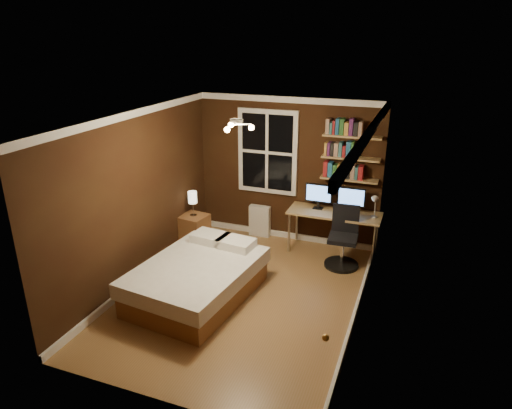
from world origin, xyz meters
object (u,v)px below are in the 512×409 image
(bedside_lamp, at_px, (193,204))
(radiator, at_px, (260,221))
(monitor_left, at_px, (319,196))
(desk_lamp, at_px, (375,206))
(bed, at_px, (198,279))
(office_chair, at_px, (343,244))
(nightstand, at_px, (194,230))
(desk, at_px, (334,216))
(monitor_right, at_px, (351,200))

(bedside_lamp, xyz_separation_m, radiator, (0.93, 0.75, -0.47))
(monitor_left, height_order, desk_lamp, desk_lamp)
(bed, distance_m, desk_lamp, 2.95)
(office_chair, bearing_deg, desk_lamp, 36.36)
(nightstand, xyz_separation_m, desk, (2.30, 0.56, 0.38))
(monitor_left, relative_size, desk_lamp, 1.03)
(monitor_left, xyz_separation_m, desk_lamp, (0.93, -0.15, 0.01))
(desk_lamp, bearing_deg, monitor_left, 170.77)
(desk, bearing_deg, radiator, 171.86)
(bed, height_order, desk, desk)
(nightstand, height_order, desk, desk)
(radiator, xyz_separation_m, monitor_left, (1.08, -0.12, 0.65))
(bedside_lamp, height_order, desk_lamp, desk_lamp)
(desk, bearing_deg, desk_lamp, -6.78)
(monitor_left, bearing_deg, radiator, 173.61)
(nightstand, xyz_separation_m, monitor_left, (2.01, 0.63, 0.66))
(bed, bearing_deg, office_chair, 50.28)
(nightstand, bearing_deg, office_chair, 11.58)
(monitor_left, bearing_deg, desk_lamp, -9.23)
(bed, bearing_deg, bedside_lamp, 126.25)
(bedside_lamp, relative_size, desk_lamp, 0.99)
(bed, height_order, desk_lamp, desk_lamp)
(nightstand, distance_m, monitor_right, 2.71)
(desk, bearing_deg, nightstand, -166.42)
(monitor_left, bearing_deg, bed, -119.30)
(monitor_right, distance_m, office_chair, 0.74)
(desk, height_order, monitor_right, monitor_right)
(monitor_right, relative_size, desk_lamp, 1.03)
(nightstand, height_order, monitor_right, monitor_right)
(nightstand, distance_m, monitor_left, 2.21)
(bedside_lamp, xyz_separation_m, desk_lamp, (2.94, 0.48, 0.18))
(nightstand, height_order, radiator, radiator)
(nightstand, relative_size, bedside_lamp, 1.24)
(radiator, relative_size, office_chair, 0.58)
(bedside_lamp, relative_size, desk, 0.29)
(office_chair, bearing_deg, bedside_lamp, -179.68)
(bed, relative_size, desk, 1.34)
(desk, height_order, office_chair, office_chair)
(bed, distance_m, monitor_right, 2.79)
(bed, relative_size, monitor_right, 4.47)
(bedside_lamp, bearing_deg, radiator, 38.92)
(desk, distance_m, desk_lamp, 0.70)
(monitor_left, bearing_deg, nightstand, -162.56)
(desk_lamp, bearing_deg, radiator, 172.29)
(desk_lamp, bearing_deg, bedside_lamp, -170.69)
(bedside_lamp, relative_size, monitor_left, 0.96)
(monitor_left, bearing_deg, monitor_right, 0.00)
(bed, relative_size, bedside_lamp, 4.65)
(desk, distance_m, monitor_right, 0.38)
(bed, distance_m, nightstand, 1.69)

